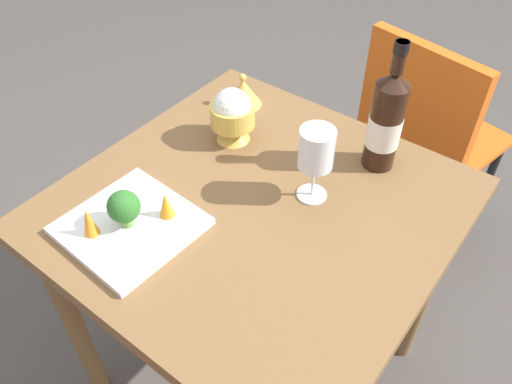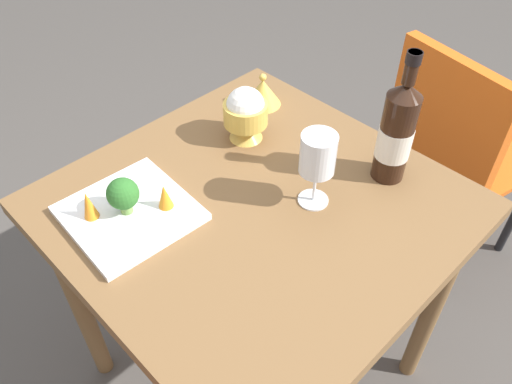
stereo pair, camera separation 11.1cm
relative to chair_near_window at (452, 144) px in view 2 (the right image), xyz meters
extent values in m
plane|color=#4C4742|center=(-0.80, 0.09, -0.53)|extent=(8.00, 8.00, 0.00)
cube|color=brown|center=(-0.80, 0.09, 0.21)|extent=(0.81, 0.81, 0.04)
cylinder|color=brown|center=(-0.45, -0.25, -0.17)|extent=(0.05, 0.05, 0.72)
cylinder|color=brown|center=(-1.14, 0.44, -0.17)|extent=(0.05, 0.05, 0.72)
cylinder|color=brown|center=(-0.45, 0.44, -0.17)|extent=(0.05, 0.05, 0.72)
cube|color=orange|center=(0.10, -0.02, -0.09)|extent=(0.47, 0.47, 0.02)
cube|color=orange|center=(-0.08, 0.02, 0.12)|extent=(0.12, 0.40, 0.40)
cylinder|color=black|center=(0.30, 0.11, -0.31)|extent=(0.03, 0.03, 0.43)
cylinder|color=black|center=(-0.03, 0.18, -0.31)|extent=(0.03, 0.03, 0.43)
cylinder|color=black|center=(-0.10, -0.15, -0.31)|extent=(0.03, 0.03, 0.43)
cylinder|color=black|center=(-0.52, -0.06, 0.33)|extent=(0.07, 0.08, 0.22)
cone|color=black|center=(-0.52, -0.06, 0.46)|extent=(0.07, 0.08, 0.03)
cylinder|color=black|center=(-0.52, -0.06, 0.51)|extent=(0.03, 0.03, 0.07)
cylinder|color=black|center=(-0.52, -0.06, 0.53)|extent=(0.03, 0.03, 0.02)
cylinder|color=silver|center=(-0.52, -0.06, 0.32)|extent=(0.08, 0.08, 0.08)
cylinder|color=white|center=(-0.70, 0.01, 0.23)|extent=(0.07, 0.07, 0.00)
cylinder|color=white|center=(-0.70, 0.01, 0.27)|extent=(0.01, 0.01, 0.08)
cylinder|color=white|center=(-0.70, 0.01, 0.36)|extent=(0.08, 0.08, 0.09)
cone|color=gold|center=(-0.65, 0.28, 0.25)|extent=(0.08, 0.08, 0.04)
cylinder|color=gold|center=(-0.65, 0.28, 0.30)|extent=(0.11, 0.11, 0.05)
sphere|color=white|center=(-0.65, 0.28, 0.32)|extent=(0.09, 0.09, 0.09)
cone|color=gold|center=(-0.51, 0.35, 0.26)|extent=(0.10, 0.10, 0.07)
sphere|color=gold|center=(-0.51, 0.35, 0.31)|extent=(0.02, 0.02, 0.02)
cube|color=white|center=(-1.02, 0.25, 0.23)|extent=(0.26, 0.26, 0.02)
cylinder|color=#729E4C|center=(-1.02, 0.25, 0.26)|extent=(0.03, 0.03, 0.03)
sphere|color=#2D6B28|center=(-1.02, 0.25, 0.29)|extent=(0.07, 0.07, 0.07)
cone|color=orange|center=(-1.08, 0.29, 0.28)|extent=(0.03, 0.03, 0.07)
cone|color=orange|center=(-0.95, 0.21, 0.27)|extent=(0.03, 0.03, 0.06)
camera|label=1|loc=(-1.43, -0.39, 1.03)|focal=35.92mm
camera|label=2|loc=(-1.36, -0.48, 1.03)|focal=35.92mm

